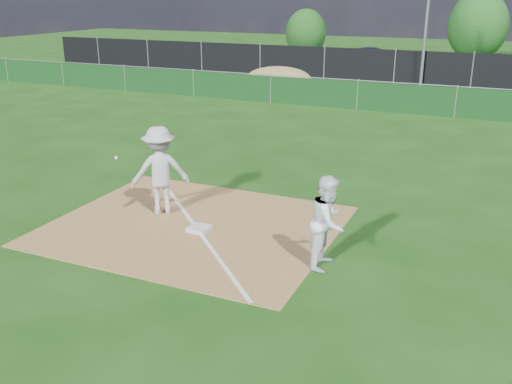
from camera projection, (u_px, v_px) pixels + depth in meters
The scene contains 16 objects.
ground at pixel (321, 135), 20.16m from camera, with size 90.00×90.00×0.00m, color #15410E.
infield_dirt at pixel (194, 226), 12.40m from camera, with size 6.00×5.00×0.02m, color olive.
foul_line at pixel (194, 225), 12.39m from camera, with size 0.08×7.00×0.01m, color white.
green_fence at pixel (357, 96), 24.26m from camera, with size 44.00×0.05×1.20m, color #0E3313.
dirt_mound at pixel (279, 78), 29.19m from camera, with size 3.38×2.60×1.17m, color olive.
black_fence at pixel (395, 67), 31.05m from camera, with size 46.00×0.04×1.80m, color black.
parking_lot at pixel (409, 72), 35.66m from camera, with size 46.00×9.00×0.01m, color black.
light_pole at pixel (428, 8), 29.19m from camera, with size 0.16×0.16×8.00m, color slate.
first_base at pixel (199, 229), 12.11m from camera, with size 0.42×0.42×0.09m, color silver.
play_at_first at pixel (160, 171), 12.77m from camera, with size 2.07×1.40×2.02m.
runner at pixel (328, 222), 10.34m from camera, with size 0.85×0.66×1.75m, color white.
car_left at pixel (305, 57), 37.02m from camera, with size 1.77×4.40×1.50m, color #9EA1A5.
car_mid at pixel (371, 61), 35.16m from camera, with size 1.55×4.44×1.46m, color black.
car_right at pixel (482, 68), 32.54m from camera, with size 1.77×4.37×1.27m, color black.
tree_left at pixel (306, 33), 42.37m from camera, with size 3.01×3.01×3.57m.
tree_mid at pixel (478, 26), 39.51m from camera, with size 4.07×4.07×4.82m.
Camera 1 is at (5.86, -8.91, 4.85)m, focal length 40.00 mm.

